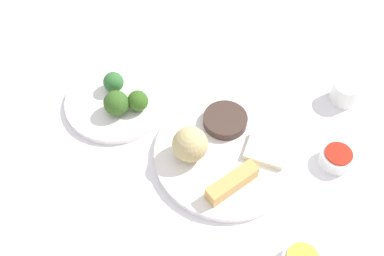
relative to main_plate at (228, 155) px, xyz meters
name	(u,v)px	position (x,y,z in m)	size (l,w,h in m)	color
tabletop	(226,159)	(0.00, 0.00, -0.02)	(2.20, 2.20, 0.02)	white
main_plate	(228,155)	(0.00, 0.00, 0.00)	(0.28, 0.28, 0.02)	white
rice_scoop	(190,144)	(0.06, 0.05, 0.04)	(0.07, 0.07, 0.07)	tan
spring_roll	(232,183)	(-0.05, 0.06, 0.02)	(0.11, 0.03, 0.03)	tan
crab_rangoon_wonton	(266,150)	(-0.06, -0.05, 0.01)	(0.08, 0.06, 0.01)	beige
stir_fry_heap	(225,120)	(0.05, -0.06, 0.02)	(0.09, 0.09, 0.02)	#402F27
broccoli_plate	(117,101)	(0.27, 0.04, 0.00)	(0.22, 0.22, 0.01)	white
broccoli_floret_0	(113,82)	(0.29, 0.02, 0.03)	(0.04, 0.04, 0.04)	#326A32
broccoli_floret_1	(116,103)	(0.24, 0.06, 0.03)	(0.05, 0.05, 0.05)	#365D20
broccoli_floret_2	(138,101)	(0.21, 0.03, 0.03)	(0.04, 0.04, 0.04)	#345F1C
sauce_ramekin_sweet_and_sour	(337,158)	(-0.17, -0.13, 0.01)	(0.06, 0.06, 0.03)	white
sauce_ramekin_sweet_and_sour_liquid	(339,154)	(-0.17, -0.13, 0.02)	(0.05, 0.05, 0.00)	red
teacup	(345,92)	(-0.10, -0.28, 0.02)	(0.06, 0.06, 0.05)	white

